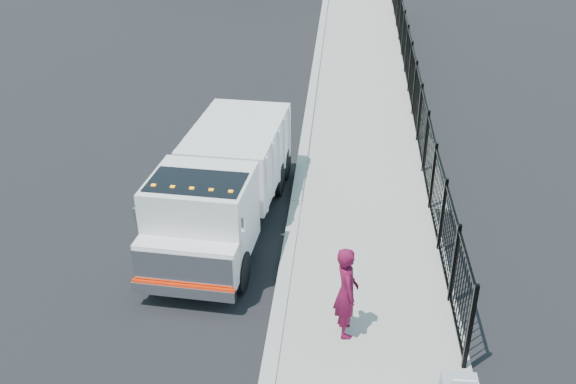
{
  "coord_description": "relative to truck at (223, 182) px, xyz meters",
  "views": [
    {
      "loc": [
        1.13,
        -11.13,
        8.48
      ],
      "look_at": [
        -0.05,
        2.0,
        1.47
      ],
      "focal_mm": 40.0,
      "sensor_mm": 36.0,
      "label": 1
    }
  ],
  "objects": [
    {
      "name": "worker",
      "position": [
        3.06,
        -3.82,
        -0.26
      ],
      "size": [
        0.58,
        0.78,
        1.93
      ],
      "primitive_type": "imported",
      "rotation": [
        0.0,
        0.0,
        1.76
      ],
      "color": "maroon",
      "rests_on": "sidewalk"
    },
    {
      "name": "sidewalk",
      "position": [
        3.63,
        -4.61,
        -1.28
      ],
      "size": [
        3.55,
        12.0,
        0.12
      ],
      "primitive_type": "cube",
      "color": "#9E998E",
      "rests_on": "ground"
    },
    {
      "name": "curb",
      "position": [
        1.7,
        -4.61,
        -1.26
      ],
      "size": [
        0.3,
        12.0,
        0.16
      ],
      "primitive_type": "cube",
      "color": "#ADAAA3",
      "rests_on": "ground"
    },
    {
      "name": "ground",
      "position": [
        1.7,
        -2.61,
        -1.34
      ],
      "size": [
        120.0,
        120.0,
        0.0
      ],
      "primitive_type": "plane",
      "color": "black",
      "rests_on": "ground"
    },
    {
      "name": "iron_fence",
      "position": [
        5.25,
        9.39,
        -0.44
      ],
      "size": [
        0.1,
        28.0,
        1.8
      ],
      "primitive_type": "cube",
      "color": "black",
      "rests_on": "ground"
    },
    {
      "name": "truck",
      "position": [
        0.0,
        0.0,
        0.0
      ],
      "size": [
        2.76,
        7.11,
        2.38
      ],
      "rotation": [
        0.0,
        0.0,
        -0.08
      ],
      "color": "black",
      "rests_on": "ground"
    },
    {
      "name": "ramp",
      "position": [
        3.83,
        13.39,
        -1.34
      ],
      "size": [
        3.95,
        24.06,
        3.19
      ],
      "primitive_type": "cube",
      "rotation": [
        0.06,
        0.0,
        0.0
      ],
      "color": "#9E998E",
      "rests_on": "ground"
    }
  ]
}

